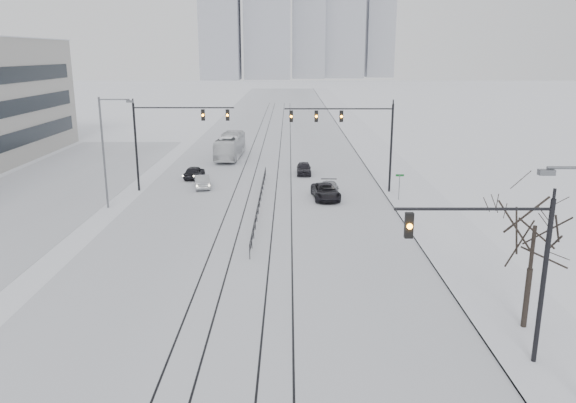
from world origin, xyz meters
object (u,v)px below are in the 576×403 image
object	(u,v)px
sedan_nb_front	(326,192)
sedan_nb_far	(304,168)
bare_tree	(534,237)
sedan_nb_right	(329,190)
sedan_sb_outer	(202,181)
traffic_mast_near	(505,260)
sedan_sb_inner	(194,172)
box_truck	(230,146)

from	to	relation	value
sedan_nb_front	sedan_nb_far	world-z (taller)	sedan_nb_front
sedan_nb_front	bare_tree	bearing A→B (deg)	-77.32
bare_tree	sedan_nb_right	xyz separation A→B (m)	(-7.24, 24.64, -3.87)
sedan_sb_outer	traffic_mast_near	bearing A→B (deg)	106.83
traffic_mast_near	sedan_nb_right	size ratio (longest dim) A/B	1.64
bare_tree	sedan_sb_inner	world-z (taller)	bare_tree
sedan_nb_front	sedan_nb_right	xyz separation A→B (m)	(0.37, 0.79, -0.03)
sedan_sb_inner	box_truck	distance (m)	11.75
sedan_nb_far	box_truck	distance (m)	12.88
sedan_nb_far	box_truck	xyz separation A→B (m)	(-8.67, 9.49, 0.79)
traffic_mast_near	sedan_nb_far	bearing A→B (deg)	100.42
sedan_sb_inner	sedan_nb_far	world-z (taller)	sedan_sb_inner
bare_tree	sedan_nb_far	size ratio (longest dim) A/B	1.64
bare_tree	traffic_mast_near	bearing A→B (deg)	-128.76
sedan_nb_right	box_truck	distance (m)	21.78
sedan_sb_outer	sedan_nb_far	xyz separation A→B (m)	(9.76, 6.13, 0.00)
sedan_nb_right	sedan_nb_far	size ratio (longest dim) A/B	1.15
traffic_mast_near	sedan_nb_right	world-z (taller)	traffic_mast_near
sedan_nb_front	traffic_mast_near	bearing A→B (deg)	-84.06
sedan_sb_outer	sedan_nb_far	size ratio (longest dim) A/B	1.03
sedan_sb_outer	sedan_nb_front	distance (m)	12.12
sedan_sb_inner	sedan_nb_right	world-z (taller)	sedan_sb_inner
traffic_mast_near	sedan_sb_outer	world-z (taller)	traffic_mast_near
sedan_nb_front	box_truck	distance (m)	22.30
traffic_mast_near	sedan_sb_outer	xyz separation A→B (m)	(-16.58, 30.99, -3.93)
traffic_mast_near	bare_tree	distance (m)	3.85
bare_tree	box_truck	bearing A→B (deg)	112.33
sedan_sb_outer	box_truck	distance (m)	15.68
bare_tree	sedan_sb_outer	distance (m)	34.04
sedan_sb_inner	bare_tree	bearing A→B (deg)	128.72
sedan_sb_outer	sedan_sb_inner	bearing A→B (deg)	-82.58
sedan_nb_front	sedan_nb_far	xyz separation A→B (m)	(-1.63, 10.27, -0.02)
traffic_mast_near	sedan_sb_outer	size ratio (longest dim) A/B	1.83
traffic_mast_near	sedan_nb_front	distance (m)	27.62
traffic_mast_near	box_truck	distance (m)	49.22
traffic_mast_near	sedan_nb_far	distance (m)	37.95
sedan_sb_inner	sedan_nb_front	xyz separation A→B (m)	(12.80, -8.30, 0.01)
traffic_mast_near	box_truck	size ratio (longest dim) A/B	0.68
traffic_mast_near	sedan_nb_front	xyz separation A→B (m)	(-5.19, 26.85, -3.91)
sedan_sb_inner	traffic_mast_near	bearing A→B (deg)	123.42
sedan_sb_inner	sedan_nb_front	size ratio (longest dim) A/B	0.80
bare_tree	sedan_sb_inner	size ratio (longest dim) A/B	1.63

